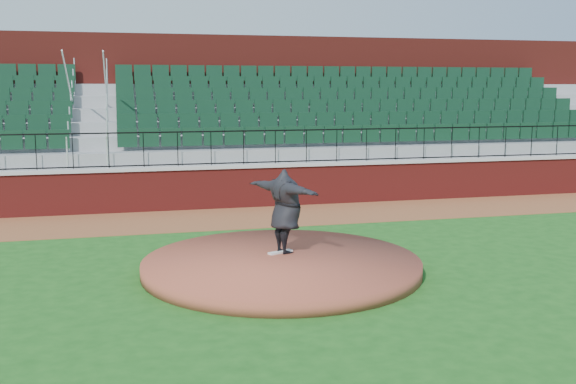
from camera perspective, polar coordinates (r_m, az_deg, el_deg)
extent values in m
plane|color=#184E16|center=(13.60, 1.54, -6.38)|extent=(90.00, 90.00, 0.00)
cube|color=brown|center=(18.72, -2.89, -2.10)|extent=(34.00, 3.20, 0.01)
cube|color=maroon|center=(20.17, -3.78, 0.40)|extent=(34.00, 0.35, 1.20)
cube|color=#B7B7B7|center=(20.09, -3.80, 2.24)|extent=(34.00, 0.45, 0.10)
cube|color=maroon|center=(25.42, -6.07, 7.01)|extent=(34.00, 0.50, 5.50)
cylinder|color=brown|center=(13.22, -0.55, -6.27)|extent=(5.47, 5.47, 0.25)
cube|color=silver|center=(13.65, -0.66, -5.15)|extent=(0.55, 0.33, 0.04)
imported|color=black|center=(13.49, -0.23, -1.66)|extent=(1.42, 2.16, 1.72)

